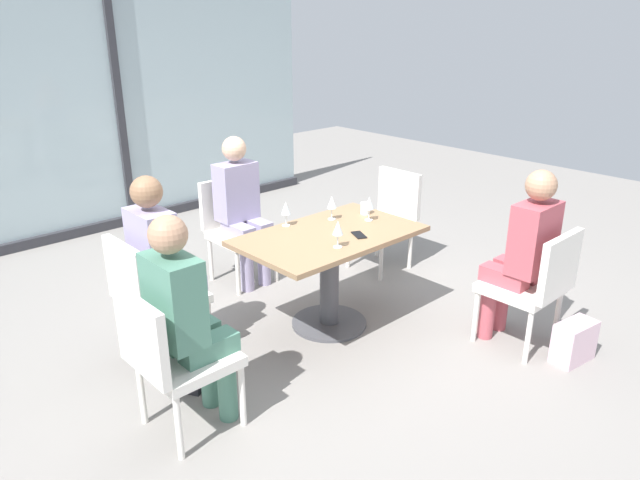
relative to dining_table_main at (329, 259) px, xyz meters
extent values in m
plane|color=gray|center=(0.00, 0.00, -0.54)|extent=(12.00, 12.00, 0.00)
cube|color=#A2B7BC|center=(0.00, 3.20, 0.81)|extent=(4.78, 0.03, 2.70)
cube|color=#2D2D33|center=(0.00, 3.17, 0.81)|extent=(0.08, 0.06, 2.70)
cube|color=#2D2D33|center=(0.00, 3.17, -0.49)|extent=(4.78, 0.10, 0.10)
cube|color=#997551|center=(0.00, 0.00, 0.18)|extent=(1.30, 0.79, 0.04)
cylinder|color=#4C4C51|center=(0.00, 0.00, -0.19)|extent=(0.14, 0.14, 0.69)
cylinder|color=#4C4C51|center=(0.00, 0.00, -0.52)|extent=(0.56, 0.56, 0.02)
cube|color=silver|center=(0.79, -1.07, -0.12)|extent=(0.46, 0.46, 0.06)
cube|color=silver|center=(0.79, -1.32, 0.12)|extent=(0.46, 0.05, 0.42)
cylinder|color=silver|center=(0.99, -0.87, -0.34)|extent=(0.04, 0.04, 0.39)
cylinder|color=silver|center=(0.59, -0.87, -0.34)|extent=(0.04, 0.04, 0.39)
cylinder|color=silver|center=(0.99, -1.27, -0.34)|extent=(0.04, 0.04, 0.39)
cylinder|color=silver|center=(0.59, -1.27, -0.34)|extent=(0.04, 0.04, 0.39)
cube|color=silver|center=(-1.07, 0.46, -0.12)|extent=(0.46, 0.46, 0.06)
cube|color=silver|center=(-1.32, 0.46, 0.12)|extent=(0.05, 0.46, 0.42)
cylinder|color=silver|center=(-0.87, 0.26, -0.34)|extent=(0.04, 0.04, 0.39)
cylinder|color=silver|center=(-0.87, 0.66, -0.34)|extent=(0.04, 0.04, 0.39)
cylinder|color=silver|center=(-1.27, 0.26, -0.34)|extent=(0.04, 0.04, 0.39)
cylinder|color=silver|center=(-1.27, 0.66, -0.34)|extent=(0.04, 0.04, 0.39)
cube|color=silver|center=(-1.36, -0.31, -0.12)|extent=(0.46, 0.46, 0.06)
cube|color=silver|center=(-1.61, -0.31, 0.12)|extent=(0.05, 0.46, 0.42)
cylinder|color=silver|center=(-1.16, -0.51, -0.34)|extent=(0.04, 0.04, 0.39)
cylinder|color=silver|center=(-1.16, -0.11, -0.34)|extent=(0.04, 0.04, 0.39)
cylinder|color=silver|center=(-1.56, -0.51, -0.34)|extent=(0.04, 0.04, 0.39)
cylinder|color=silver|center=(-1.56, -0.11, -0.34)|extent=(0.04, 0.04, 0.39)
cube|color=silver|center=(0.00, 1.07, -0.12)|extent=(0.46, 0.46, 0.06)
cube|color=silver|center=(0.00, 1.32, 0.12)|extent=(0.46, 0.05, 0.42)
cylinder|color=silver|center=(-0.20, 0.87, -0.34)|extent=(0.04, 0.04, 0.39)
cylinder|color=silver|center=(0.20, 0.87, -0.34)|extent=(0.04, 0.04, 0.39)
cylinder|color=silver|center=(-0.20, 1.27, -0.34)|extent=(0.04, 0.04, 0.39)
cylinder|color=silver|center=(0.20, 1.27, -0.34)|extent=(0.04, 0.04, 0.39)
cube|color=silver|center=(1.07, 0.46, -0.12)|extent=(0.46, 0.46, 0.06)
cube|color=silver|center=(1.32, 0.46, 0.12)|extent=(0.05, 0.46, 0.42)
cylinder|color=silver|center=(0.87, 0.66, -0.34)|extent=(0.04, 0.04, 0.39)
cylinder|color=silver|center=(0.87, 0.26, -0.34)|extent=(0.04, 0.04, 0.39)
cylinder|color=silver|center=(1.27, 0.66, -0.34)|extent=(0.04, 0.04, 0.39)
cylinder|color=silver|center=(1.27, 0.26, -0.34)|extent=(0.04, 0.04, 0.39)
cylinder|color=#B24C56|center=(0.88, -0.90, -0.31)|extent=(0.11, 0.11, 0.45)
cube|color=#B24C56|center=(0.88, -0.99, -0.03)|extent=(0.13, 0.32, 0.11)
cylinder|color=#B24C56|center=(0.70, -0.90, -0.31)|extent=(0.11, 0.11, 0.45)
cube|color=#B24C56|center=(0.70, -0.99, -0.03)|extent=(0.13, 0.32, 0.11)
cube|color=#B24C56|center=(0.79, -1.12, 0.26)|extent=(0.34, 0.20, 0.48)
sphere|color=tan|center=(0.79, -1.12, 0.62)|extent=(0.20, 0.20, 0.20)
cylinder|color=#9E93B7|center=(-0.90, 0.37, -0.31)|extent=(0.11, 0.11, 0.45)
cube|color=#9E93B7|center=(-0.99, 0.37, -0.03)|extent=(0.32, 0.13, 0.11)
cylinder|color=#9E93B7|center=(-0.90, 0.55, -0.31)|extent=(0.11, 0.11, 0.45)
cube|color=#9E93B7|center=(-0.99, 0.55, -0.03)|extent=(0.32, 0.13, 0.11)
cube|color=#9E93B7|center=(-1.12, 0.46, 0.26)|extent=(0.20, 0.34, 0.48)
sphere|color=#936B4C|center=(-1.12, 0.46, 0.62)|extent=(0.20, 0.20, 0.20)
cylinder|color=#4C7F6B|center=(-1.18, -0.40, -0.31)|extent=(0.11, 0.11, 0.45)
cube|color=#4C7F6B|center=(-1.28, -0.40, -0.03)|extent=(0.32, 0.13, 0.11)
cylinder|color=#4C7F6B|center=(-1.18, -0.22, -0.31)|extent=(0.11, 0.11, 0.45)
cube|color=#4C7F6B|center=(-1.28, -0.22, -0.03)|extent=(0.32, 0.13, 0.11)
cube|color=#4C7F6B|center=(-1.41, -0.31, 0.26)|extent=(0.20, 0.34, 0.48)
sphere|color=tan|center=(-1.41, -0.31, 0.62)|extent=(0.20, 0.20, 0.20)
cylinder|color=#9E93B7|center=(-0.09, 0.90, -0.31)|extent=(0.11, 0.11, 0.45)
cube|color=#9E93B7|center=(-0.09, 0.99, -0.03)|extent=(0.13, 0.32, 0.11)
cylinder|color=#9E93B7|center=(0.09, 0.90, -0.31)|extent=(0.11, 0.11, 0.45)
cube|color=#9E93B7|center=(0.09, 0.99, -0.03)|extent=(0.13, 0.32, 0.11)
cube|color=#9E93B7|center=(0.00, 1.12, 0.26)|extent=(0.34, 0.20, 0.48)
sphere|color=#D8AD8C|center=(0.00, 1.12, 0.62)|extent=(0.20, 0.20, 0.20)
cylinder|color=silver|center=(-0.12, 0.33, 0.20)|extent=(0.06, 0.06, 0.00)
cylinder|color=silver|center=(-0.12, 0.33, 0.24)|extent=(0.01, 0.01, 0.08)
cone|color=silver|center=(-0.12, 0.33, 0.33)|extent=(0.07, 0.07, 0.09)
cylinder|color=silver|center=(0.22, 0.21, 0.20)|extent=(0.06, 0.06, 0.00)
cylinder|color=silver|center=(0.22, 0.21, 0.24)|extent=(0.01, 0.01, 0.08)
cone|color=silver|center=(0.22, 0.21, 0.33)|extent=(0.07, 0.07, 0.09)
cylinder|color=silver|center=(-0.15, -0.23, 0.20)|extent=(0.06, 0.06, 0.00)
cylinder|color=silver|center=(-0.15, -0.23, 0.24)|extent=(0.01, 0.01, 0.08)
cone|color=silver|center=(-0.15, -0.23, 0.33)|extent=(0.07, 0.07, 0.09)
cylinder|color=silver|center=(0.41, 0.00, 0.20)|extent=(0.06, 0.06, 0.00)
cylinder|color=silver|center=(0.41, 0.00, 0.24)|extent=(0.01, 0.01, 0.08)
cone|color=silver|center=(0.41, 0.00, 0.33)|extent=(0.07, 0.07, 0.09)
cylinder|color=white|center=(0.50, 0.12, 0.24)|extent=(0.08, 0.08, 0.09)
cube|color=black|center=(0.12, -0.17, 0.20)|extent=(0.12, 0.16, 0.01)
cube|color=beige|center=(0.85, -1.47, -0.40)|extent=(0.32, 0.20, 0.28)
cube|color=#232328|center=(-1.11, 0.03, -0.40)|extent=(0.34, 0.28, 0.28)
camera|label=1|loc=(-2.72, -2.81, 1.64)|focal=33.05mm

